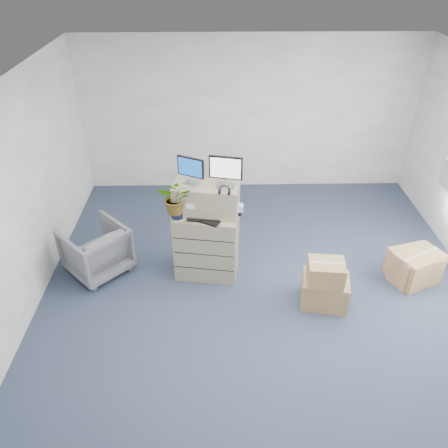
{
  "coord_description": "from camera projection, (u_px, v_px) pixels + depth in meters",
  "views": [
    {
      "loc": [
        -0.6,
        -4.06,
        4.15
      ],
      "look_at": [
        -0.51,
        0.4,
        1.15
      ],
      "focal_mm": 35.0,
      "sensor_mm": 36.0,
      "label": 1
    }
  ],
  "objects": [
    {
      "name": "potted_plant",
      "position": [
        176.0,
        201.0,
        5.62
      ],
      "size": [
        0.5,
        0.53,
        0.45
      ],
      "rotation": [
        0.0,
        0.0,
        -0.16
      ],
      "color": "#8DA585",
      "rests_on": "filing_cabinet_lower"
    },
    {
      "name": "external_drive",
      "position": [
        235.0,
        211.0,
        5.85
      ],
      "size": [
        0.2,
        0.16,
        0.06
      ],
      "primitive_type": "cube",
      "rotation": [
        0.0,
        0.0,
        -0.12
      ],
      "color": "black",
      "rests_on": "filing_cabinet_lower"
    },
    {
      "name": "monitor_right",
      "position": [
        226.0,
        170.0,
        5.46
      ],
      "size": [
        0.42,
        0.21,
        0.42
      ],
      "rotation": [
        0.0,
        0.0,
        -0.22
      ],
      "color": "#99999E",
      "rests_on": "filing_cabinet_upper"
    },
    {
      "name": "keyboard",
      "position": [
        203.0,
        218.0,
        5.74
      ],
      "size": [
        0.53,
        0.41,
        0.03
      ],
      "primitive_type": "cube",
      "rotation": [
        0.0,
        0.0,
        -0.49
      ],
      "color": "black",
      "rests_on": "filing_cabinet_lower"
    },
    {
      "name": "monitor_left",
      "position": [
        191.0,
        169.0,
        5.55
      ],
      "size": [
        0.34,
        0.21,
        0.37
      ],
      "rotation": [
        0.0,
        0.0,
        -0.46
      ],
      "color": "#99999E",
      "rests_on": "filing_cabinet_upper"
    },
    {
      "name": "filing_cabinet_lower",
      "position": [
        207.0,
        244.0,
        6.12
      ],
      "size": [
        0.93,
        0.65,
        1.0
      ],
      "primitive_type": "cube",
      "rotation": [
        0.0,
        0.0,
        -0.16
      ],
      "color": "tan",
      "rests_on": "ground"
    },
    {
      "name": "water_bottle",
      "position": [
        211.0,
        205.0,
        5.79
      ],
      "size": [
        0.08,
        0.08,
        0.27
      ],
      "primitive_type": "cylinder",
      "color": "#919399",
      "rests_on": "filing_cabinet_lower"
    },
    {
      "name": "tissue_box",
      "position": [
        235.0,
        208.0,
        5.79
      ],
      "size": [
        0.23,
        0.13,
        0.08
      ],
      "primitive_type": "cube",
      "rotation": [
        0.0,
        0.0,
        -0.07
      ],
      "color": "#388AC0",
      "rests_on": "external_drive"
    },
    {
      "name": "phone_dock",
      "position": [
        205.0,
        210.0,
        5.86
      ],
      "size": [
        0.06,
        0.06,
        0.13
      ],
      "rotation": [
        0.0,
        0.0,
        -0.16
      ],
      "color": "silver",
      "rests_on": "filing_cabinet_lower"
    },
    {
      "name": "ground",
      "position": [
        264.0,
        314.0,
        5.69
      ],
      "size": [
        7.0,
        7.0,
        0.0
      ],
      "primitive_type": "plane",
      "color": "#253344",
      "rests_on": "ground"
    },
    {
      "name": "headphones",
      "position": [
        224.0,
        190.0,
        5.43
      ],
      "size": [
        0.15,
        0.04,
        0.15
      ],
      "primitive_type": "torus",
      "rotation": [
        1.57,
        0.0,
        -0.16
      ],
      "color": "black",
      "rests_on": "filing_cabinet_upper"
    },
    {
      "name": "filing_cabinet_upper",
      "position": [
        206.0,
        199.0,
        5.76
      ],
      "size": [
        0.91,
        0.55,
        0.43
      ],
      "primitive_type": "cube",
      "rotation": [
        0.0,
        0.0,
        -0.16
      ],
      "color": "tan",
      "rests_on": "filing_cabinet_lower"
    },
    {
      "name": "mouse",
      "position": [
        230.0,
        220.0,
        5.7
      ],
      "size": [
        0.1,
        0.06,
        0.03
      ],
      "primitive_type": "ellipsoid",
      "rotation": [
        0.0,
        0.0,
        -0.05
      ],
      "color": "silver",
      "rests_on": "filing_cabinet_lower"
    },
    {
      "name": "wall_back",
      "position": [
        249.0,
        115.0,
        7.82
      ],
      "size": [
        6.0,
        0.02,
        2.8
      ],
      "primitive_type": "cube",
      "color": "#B8B6AF",
      "rests_on": "ground"
    },
    {
      "name": "office_chair",
      "position": [
        96.0,
        248.0,
        6.21
      ],
      "size": [
        1.07,
        1.07,
        0.81
      ],
      "primitive_type": "imported",
      "rotation": [
        0.0,
        0.0,
        3.93
      ],
      "color": "slate",
      "rests_on": "ground"
    },
    {
      "name": "cardboard_boxes",
      "position": [
        382.0,
        273.0,
        5.96
      ],
      "size": [
        2.1,
        1.07,
        0.72
      ],
      "color": "#A4834F",
      "rests_on": "ground"
    }
  ]
}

